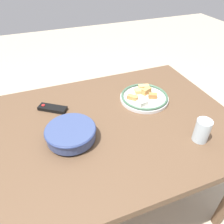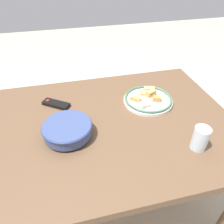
{
  "view_description": "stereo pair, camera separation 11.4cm",
  "coord_description": "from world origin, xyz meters",
  "px_view_note": "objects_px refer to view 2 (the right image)",
  "views": [
    {
      "loc": [
        -0.31,
        -0.8,
        1.44
      ],
      "look_at": [
        0.01,
        0.04,
        0.74
      ],
      "focal_mm": 35.0,
      "sensor_mm": 36.0,
      "label": 1
    },
    {
      "loc": [
        -0.2,
        -0.84,
        1.44
      ],
      "look_at": [
        0.01,
        0.04,
        0.74
      ],
      "focal_mm": 35.0,
      "sensor_mm": 36.0,
      "label": 2
    }
  ],
  "objects_px": {
    "noodle_bowl": "(67,129)",
    "food_plate": "(148,99)",
    "drinking_glass": "(200,138)",
    "tv_remote": "(56,104)"
  },
  "relations": [
    {
      "from": "noodle_bowl",
      "to": "food_plate",
      "type": "distance_m",
      "value": 0.51
    },
    {
      "from": "tv_remote",
      "to": "noodle_bowl",
      "type": "bearing_deg",
      "value": -134.45
    },
    {
      "from": "noodle_bowl",
      "to": "food_plate",
      "type": "relative_size",
      "value": 0.84
    },
    {
      "from": "noodle_bowl",
      "to": "drinking_glass",
      "type": "bearing_deg",
      "value": -20.9
    },
    {
      "from": "noodle_bowl",
      "to": "drinking_glass",
      "type": "xyz_separation_m",
      "value": [
        0.56,
        -0.21,
        0.01
      ]
    },
    {
      "from": "noodle_bowl",
      "to": "tv_remote",
      "type": "height_order",
      "value": "noodle_bowl"
    },
    {
      "from": "drinking_glass",
      "to": "noodle_bowl",
      "type": "bearing_deg",
      "value": 159.1
    },
    {
      "from": "food_plate",
      "to": "drinking_glass",
      "type": "relative_size",
      "value": 2.49
    },
    {
      "from": "food_plate",
      "to": "noodle_bowl",
      "type": "bearing_deg",
      "value": -159.58
    },
    {
      "from": "food_plate",
      "to": "tv_remote",
      "type": "bearing_deg",
      "value": 170.22
    }
  ]
}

